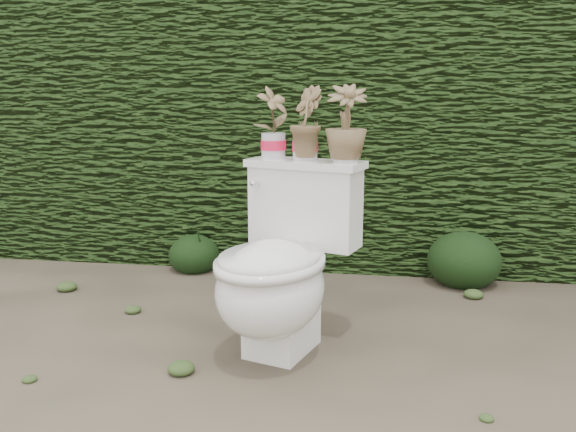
% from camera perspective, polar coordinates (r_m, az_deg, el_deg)
% --- Properties ---
extents(ground, '(60.00, 60.00, 0.00)m').
position_cam_1_polar(ground, '(2.62, 2.11, -12.38)').
color(ground, brown).
rests_on(ground, ground).
extents(hedge, '(8.00, 1.00, 1.60)m').
position_cam_1_polar(hedge, '(3.99, 4.91, 7.79)').
color(hedge, '#2B4617').
rests_on(hedge, ground).
extents(house_wall, '(8.00, 3.50, 4.00)m').
position_cam_1_polar(house_wall, '(8.43, 11.52, 17.78)').
color(house_wall, silver).
rests_on(house_wall, ground).
extents(toilet, '(0.64, 0.78, 0.78)m').
position_cam_1_polar(toilet, '(2.47, -0.77, -5.06)').
color(toilet, white).
rests_on(toilet, ground).
extents(potted_plant_left, '(0.18, 0.19, 0.29)m').
position_cam_1_polar(potted_plant_left, '(2.65, -1.38, 8.58)').
color(potted_plant_left, '#2D7925').
rests_on(potted_plant_left, toilet).
extents(potted_plant_center, '(0.17, 0.19, 0.30)m').
position_cam_1_polar(potted_plant_center, '(2.58, 1.63, 8.53)').
color(potted_plant_center, '#2D7925').
rests_on(potted_plant_center, toilet).
extents(potted_plant_right, '(0.19, 0.19, 0.30)m').
position_cam_1_polar(potted_plant_right, '(2.51, 5.46, 8.45)').
color(potted_plant_right, '#2D7925').
rests_on(potted_plant_right, toilet).
extents(liriope_clump_1, '(0.30, 0.30, 0.24)m').
position_cam_1_polar(liriope_clump_1, '(3.72, -8.79, -3.18)').
color(liriope_clump_1, black).
rests_on(liriope_clump_1, ground).
extents(liriope_clump_2, '(0.41, 0.41, 0.33)m').
position_cam_1_polar(liriope_clump_2, '(3.55, 16.17, -3.57)').
color(liriope_clump_2, black).
rests_on(liriope_clump_2, ground).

